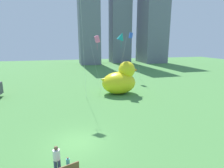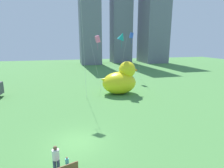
{
  "view_description": "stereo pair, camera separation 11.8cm",
  "coord_description": "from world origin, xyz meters",
  "px_view_note": "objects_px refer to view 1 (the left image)",
  "views": [
    {
      "loc": [
        -0.57,
        -13.11,
        7.71
      ],
      "look_at": [
        3.94,
        4.46,
        3.5
      ],
      "focal_mm": 29.14,
      "sensor_mm": 36.0,
      "label": 1
    },
    {
      "loc": [
        -0.45,
        -13.14,
        7.71
      ],
      "look_at": [
        3.94,
        4.46,
        3.5
      ],
      "focal_mm": 29.14,
      "sensor_mm": 36.0,
      "label": 2
    }
  ],
  "objects_px": {
    "person_child": "(68,163)",
    "kite_pink": "(97,39)",
    "person_adult": "(57,158)",
    "kite_teal": "(121,36)",
    "giant_inflatable_duck": "(120,80)",
    "kite_blue": "(131,36)"
  },
  "relations": [
    {
      "from": "kite_blue",
      "to": "kite_teal",
      "type": "height_order",
      "value": "kite_blue"
    },
    {
      "from": "person_child",
      "to": "kite_pink",
      "type": "height_order",
      "value": "kite_pink"
    },
    {
      "from": "person_child",
      "to": "kite_blue",
      "type": "distance_m",
      "value": 29.98
    },
    {
      "from": "person_adult",
      "to": "kite_teal",
      "type": "relative_size",
      "value": 0.19
    },
    {
      "from": "kite_blue",
      "to": "kite_pink",
      "type": "distance_m",
      "value": 9.22
    },
    {
      "from": "person_adult",
      "to": "giant_inflatable_duck",
      "type": "height_order",
      "value": "giant_inflatable_duck"
    },
    {
      "from": "giant_inflatable_duck",
      "to": "kite_pink",
      "type": "distance_m",
      "value": 8.24
    },
    {
      "from": "kite_pink",
      "to": "kite_blue",
      "type": "bearing_deg",
      "value": 32.56
    },
    {
      "from": "person_child",
      "to": "kite_teal",
      "type": "relative_size",
      "value": 0.1
    },
    {
      "from": "person_child",
      "to": "giant_inflatable_duck",
      "type": "xyz_separation_m",
      "value": [
        8.07,
        15.6,
        1.59
      ]
    },
    {
      "from": "person_adult",
      "to": "kite_pink",
      "type": "height_order",
      "value": "kite_pink"
    },
    {
      "from": "person_adult",
      "to": "person_child",
      "type": "height_order",
      "value": "person_adult"
    },
    {
      "from": "person_adult",
      "to": "person_child",
      "type": "xyz_separation_m",
      "value": [
        0.63,
        0.0,
        -0.46
      ]
    },
    {
      "from": "person_adult",
      "to": "kite_blue",
      "type": "bearing_deg",
      "value": 61.46
    },
    {
      "from": "kite_blue",
      "to": "person_child",
      "type": "bearing_deg",
      "value": -117.44
    },
    {
      "from": "kite_blue",
      "to": "person_adult",
      "type": "bearing_deg",
      "value": -118.54
    },
    {
      "from": "person_child",
      "to": "kite_blue",
      "type": "height_order",
      "value": "kite_blue"
    },
    {
      "from": "person_adult",
      "to": "giant_inflatable_duck",
      "type": "xyz_separation_m",
      "value": [
        8.7,
        15.6,
        1.13
      ]
    },
    {
      "from": "person_child",
      "to": "giant_inflatable_duck",
      "type": "height_order",
      "value": "giant_inflatable_duck"
    },
    {
      "from": "person_child",
      "to": "giant_inflatable_duck",
      "type": "relative_size",
      "value": 0.15
    },
    {
      "from": "person_child",
      "to": "kite_pink",
      "type": "distance_m",
      "value": 22.63
    },
    {
      "from": "kite_blue",
      "to": "kite_pink",
      "type": "xyz_separation_m",
      "value": [
        -7.74,
        -4.94,
        -0.84
      ]
    }
  ]
}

